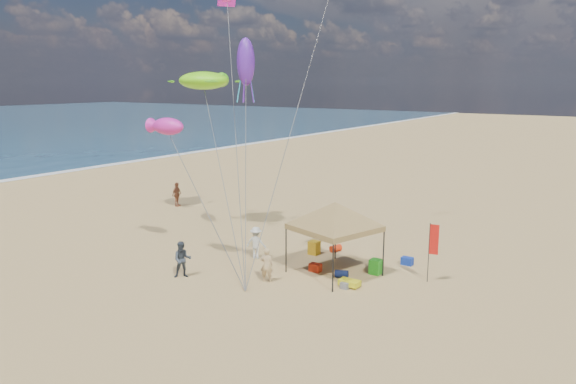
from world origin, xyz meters
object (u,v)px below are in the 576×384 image
cooler_red (315,268)px  cooler_blue (407,261)px  beach_cart (350,283)px  person_near_c (256,243)px  canopy_tent (335,205)px  person_far_a (177,194)px  person_near_b (182,260)px  chair_green (376,267)px  feather_flag (433,243)px  chair_yellow (314,248)px  person_near_a (267,265)px

cooler_red → cooler_blue: size_ratio=1.00×
beach_cart → person_near_c: size_ratio=0.55×
canopy_tent → cooler_blue: (2.33, 3.14, -3.11)m
canopy_tent → person_far_a: canopy_tent is taller
cooler_red → cooler_blue: 4.64m
person_near_c → person_near_b: bearing=57.2°
chair_green → canopy_tent: bearing=-145.7°
cooler_red → person_far_a: (-15.37, 6.16, 0.68)m
chair_green → person_far_a: (-17.87, 4.87, 0.52)m
person_near_b → person_near_c: bearing=31.1°
chair_green → feather_flag: bearing=9.0°
chair_yellow → feather_flag: bearing=-4.7°
person_near_a → person_far_a: 16.62m
person_near_b → person_far_a: 14.85m
person_near_a → person_near_b: 3.90m
cooler_blue → beach_cart: 4.32m
canopy_tent → chair_green: 3.53m
person_near_b → cooler_blue: bearing=-0.3°
feather_flag → chair_green: size_ratio=3.89×
canopy_tent → person_far_a: (-16.27, 5.96, -2.42)m
chair_green → chair_yellow: bearing=166.7°
person_near_a → person_near_c: (-2.40, 2.37, 0.03)m
cooler_blue → person_near_b: bearing=-136.6°
cooler_red → feather_flag: bearing=18.7°
chair_yellow → person_near_a: 4.62m
cooler_blue → person_near_a: 7.19m
beach_cart → cooler_red: bearing=159.0°
canopy_tent → cooler_blue: size_ratio=11.38×
cooler_blue → person_near_a: person_near_a is taller
canopy_tent → person_near_b: canopy_tent is taller
chair_yellow → person_near_c: size_ratio=0.43×
chair_green → beach_cart: 2.18m
cooler_blue → person_near_a: (-4.34, -5.71, 0.60)m
chair_green → chair_yellow: size_ratio=1.00×
feather_flag → chair_yellow: (-6.43, 0.53, -1.48)m
person_near_a → person_far_a: person_far_a is taller
feather_flag → cooler_red: (-5.01, -1.69, -1.64)m
person_near_b → person_near_c: size_ratio=1.03×
cooler_red → person_far_a: size_ratio=0.31×
canopy_tent → person_far_a: size_ratio=3.51×
feather_flag → cooler_blue: bearing=137.3°
cooler_blue → person_near_a: size_ratio=0.34×
feather_flag → chair_yellow: feather_flag is taller
cooler_red → person_near_c: person_near_c is taller
chair_green → person_near_c: (-6.01, -1.29, 0.47)m
cooler_blue → chair_green: bearing=-109.5°
chair_yellow → person_near_c: (-2.09, -2.21, 0.47)m
person_near_c → person_near_a: bearing=117.7°
person_near_a → person_far_a: (-14.26, 8.53, 0.09)m
feather_flag → person_near_a: size_ratio=1.72×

